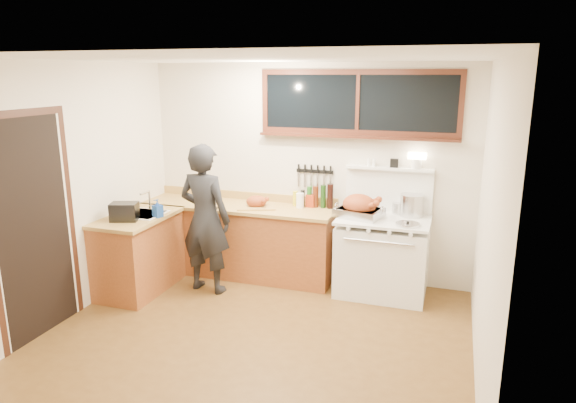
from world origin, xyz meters
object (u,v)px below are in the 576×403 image
(man, at_px, (205,219))
(roast_turkey, at_px, (360,208))
(cutting_board, at_px, (257,203))
(vintage_stove, at_px, (382,254))

(man, bearing_deg, roast_turkey, 16.95)
(man, distance_m, cutting_board, 0.69)
(man, bearing_deg, cutting_board, 51.62)
(vintage_stove, xyz_separation_m, man, (-1.95, -0.55, 0.40))
(roast_turkey, bearing_deg, cutting_board, 178.93)
(vintage_stove, bearing_deg, man, -164.19)
(vintage_stove, relative_size, cutting_board, 2.97)
(cutting_board, distance_m, roast_turkey, 1.25)
(vintage_stove, xyz_separation_m, cutting_board, (-1.53, -0.02, 0.49))
(vintage_stove, height_order, cutting_board, vintage_stove)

